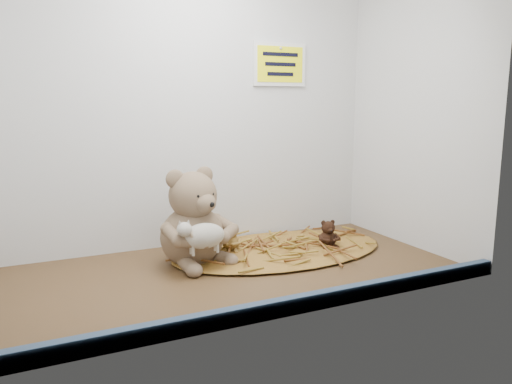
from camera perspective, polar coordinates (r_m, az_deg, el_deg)
name	(u,v)px	position (r cm, az deg, el deg)	size (l,w,h in cm)	color
alcove_shell	(214,95)	(131.25, -4.85, 10.94)	(120.40, 60.20, 90.40)	#423017
front_rail	(282,307)	(105.38, 2.97, -13.00)	(119.28, 2.20, 3.60)	#374D69
straw_bed	(280,249)	(147.63, 2.76, -6.57)	(65.34, 37.94, 1.26)	brown
main_teddy	(192,216)	(135.00, -7.31, -2.78)	(21.12, 22.29, 26.19)	#8D7056
toy_lamb	(204,236)	(127.13, -5.96, -5.01)	(14.12, 8.62, 9.12)	beige
mini_teddy_tan	(231,236)	(144.57, -2.86, -5.08)	(6.25, 6.60, 7.75)	olive
mini_teddy_brown	(328,232)	(149.52, 8.21, -4.59)	(6.50, 6.87, 8.07)	black
wall_sign	(280,64)	(162.66, 2.71, 14.36)	(16.00, 1.20, 11.00)	yellow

